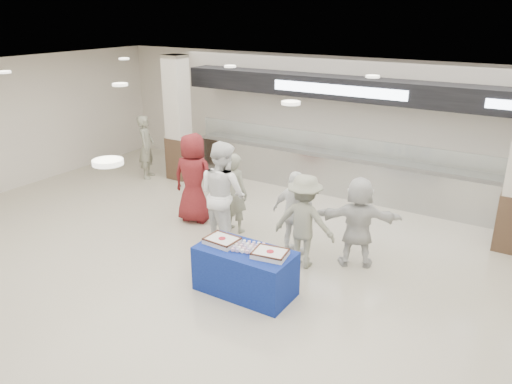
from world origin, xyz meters
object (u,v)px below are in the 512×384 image
Objects in this scene: civilian_maroon at (194,178)px; soldier_bg at (147,147)px; sheet_cake_left at (222,240)px; chef_tall at (223,194)px; cupcake_tray at (248,247)px; soldier_a at (235,193)px; soldier_b at (304,221)px; civilian_white at (358,222)px; display_table at (245,271)px; chef_short at (295,214)px; sheet_cake_right at (270,253)px.

civilian_maroon is 1.14× the size of soldier_bg.
chef_tall is (-0.89, 1.27, 0.21)m from sheet_cake_left.
sheet_cake_left is 1.16× the size of cupcake_tray.
cupcake_tray is at bearing 153.76° from chef_tall.
soldier_bg reaches higher than sheet_cake_left.
soldier_b reaches higher than soldier_a.
civilian_white is at bearing -151.92° from chef_tall.
sheet_cake_left reaches higher than display_table.
cupcake_tray is 0.23× the size of chef_tall.
civilian_maroon is 0.94× the size of chef_tall.
soldier_b is at bearing 143.55° from chef_short.
soldier_b is at bearing 74.68° from cupcake_tray.
civilian_white is (1.11, 0.22, 0.02)m from chef_short.
civilian_maroon is at bearing 10.92° from soldier_a.
sheet_cake_left is 1.65m from chef_short.
soldier_a is 2.62m from civilian_white.
display_table is at bearing 93.64° from chef_short.
display_table is at bearing -0.54° from sheet_cake_left.
chef_short is at bearing 72.93° from sheet_cake_left.
display_table is 0.61m from sheet_cake_right.
soldier_b reaches higher than cupcake_tray.
sheet_cake_right is (0.88, 0.02, -0.00)m from sheet_cake_left.
civilian_white reaches higher than display_table.
soldier_a is (1.01, 0.04, -0.14)m from civilian_maroon.
civilian_maroon is 1.17× the size of civilian_white.
display_table is 0.41m from cupcake_tray.
civilian_maroon is (-2.51, 1.80, 0.17)m from cupcake_tray.
display_table is 1.64m from chef_short.
chef_tall is 1.21× the size of soldier_b.
cupcake_tray is 0.28× the size of civilian_white.
sheet_cake_left is 2.14m from soldier_a.
soldier_bg reaches higher than display_table.
soldier_b is at bearing 57.69° from sheet_cake_left.
display_table is at bearing -150.92° from soldier_bg.
soldier_b is (1.70, 0.01, -0.17)m from chef_tall.
sheet_cake_left is at bearing 25.21° from civilian_white.
chef_short is at bearing 163.83° from civilian_maroon.
soldier_a reaches higher than civilian_white.
civilian_maroon is at bearing 144.33° from cupcake_tray.
soldier_a is at bearing -61.10° from chef_tall.
sheet_cake_left is at bearing 127.58° from civilian_maroon.
sheet_cake_right is 1.92m from civilian_white.
chef_short is at bearing -151.31° from chef_tall.
civilian_maroon is at bearing -23.88° from civilian_white.
cupcake_tray is 1.85m from chef_tall.
sheet_cake_left is 2.41m from civilian_white.
soldier_b reaches higher than soldier_bg.
soldier_b is (0.34, 1.25, 0.06)m from cupcake_tray.
sheet_cake_right is 0.33× the size of soldier_b.
soldier_a is at bearing 135.64° from sheet_cake_right.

